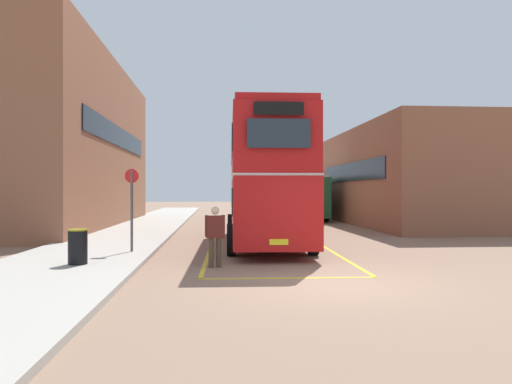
{
  "coord_description": "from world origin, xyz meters",
  "views": [
    {
      "loc": [
        -2.52,
        -10.47,
        2.02
      ],
      "look_at": [
        -0.81,
        11.0,
        1.98
      ],
      "focal_mm": 34.41,
      "sensor_mm": 36.0,
      "label": 1
    }
  ],
  "objects_px": {
    "single_deck_bus": "(302,196)",
    "litter_bin": "(78,247)",
    "double_decker_bus": "(265,178)",
    "pedestrian_boarding": "(215,233)",
    "bus_stop_sign": "(132,202)"
  },
  "relations": [
    {
      "from": "single_deck_bus",
      "to": "litter_bin",
      "type": "height_order",
      "value": "single_deck_bus"
    },
    {
      "from": "double_decker_bus",
      "to": "litter_bin",
      "type": "bearing_deg",
      "value": -134.02
    },
    {
      "from": "single_deck_bus",
      "to": "litter_bin",
      "type": "bearing_deg",
      "value": -114.01
    },
    {
      "from": "double_decker_bus",
      "to": "pedestrian_boarding",
      "type": "height_order",
      "value": "double_decker_bus"
    },
    {
      "from": "single_deck_bus",
      "to": "pedestrian_boarding",
      "type": "height_order",
      "value": "single_deck_bus"
    },
    {
      "from": "double_decker_bus",
      "to": "pedestrian_boarding",
      "type": "distance_m",
      "value": 5.99
    },
    {
      "from": "double_decker_bus",
      "to": "single_deck_bus",
      "type": "bearing_deg",
      "value": 75.2
    },
    {
      "from": "pedestrian_boarding",
      "to": "bus_stop_sign",
      "type": "height_order",
      "value": "bus_stop_sign"
    },
    {
      "from": "pedestrian_boarding",
      "to": "bus_stop_sign",
      "type": "xyz_separation_m",
      "value": [
        -2.6,
        2.51,
        0.77
      ]
    },
    {
      "from": "pedestrian_boarding",
      "to": "litter_bin",
      "type": "bearing_deg",
      "value": -178.21
    },
    {
      "from": "litter_bin",
      "to": "pedestrian_boarding",
      "type": "bearing_deg",
      "value": 1.79
    },
    {
      "from": "single_deck_bus",
      "to": "pedestrian_boarding",
      "type": "relative_size",
      "value": 5.53
    },
    {
      "from": "pedestrian_boarding",
      "to": "litter_bin",
      "type": "distance_m",
      "value": 3.53
    },
    {
      "from": "single_deck_bus",
      "to": "double_decker_bus",
      "type": "bearing_deg",
      "value": -104.8
    },
    {
      "from": "single_deck_bus",
      "to": "pedestrian_boarding",
      "type": "distance_m",
      "value": 22.33
    }
  ]
}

